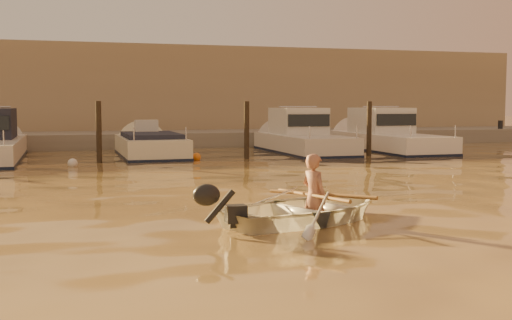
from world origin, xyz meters
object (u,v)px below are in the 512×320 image
object	(u,v)px
dinghy	(309,209)
moored_boat_4	(303,137)
person	(314,196)
moored_boat_5	(388,135)
moored_boat_3	(150,150)
waterfront_building	(88,95)

from	to	relation	value
dinghy	moored_boat_4	size ratio (longest dim) A/B	0.45
person	moored_boat_5	bearing A→B (deg)	-53.55
person	moored_boat_3	bearing A→B (deg)	-17.63
moored_boat_3	moored_boat_4	size ratio (longest dim) A/B	0.89
waterfront_building	person	bearing A→B (deg)	-84.13
person	moored_boat_5	xyz separation A→B (m)	(8.92, 13.99, 0.23)
moored_boat_3	moored_boat_4	world-z (taller)	moored_boat_4
person	waterfront_building	distance (m)	25.20
dinghy	moored_boat_5	distance (m)	16.68
moored_boat_5	waterfront_building	bearing A→B (deg)	136.25
moored_boat_3	waterfront_building	world-z (taller)	waterfront_building
moored_boat_4	waterfront_building	bearing A→B (deg)	125.20
person	waterfront_building	world-z (taller)	waterfront_building
dinghy	moored_boat_5	xyz separation A→B (m)	(9.02, 14.02, 0.42)
dinghy	person	bearing A→B (deg)	-90.00
person	moored_boat_4	bearing A→B (deg)	-41.38
moored_boat_4	waterfront_building	distance (m)	13.58
person	moored_boat_4	world-z (taller)	moored_boat_4
dinghy	moored_boat_5	size ratio (longest dim) A/B	0.40
person	waterfront_building	size ratio (longest dim) A/B	0.03
moored_boat_3	moored_boat_5	size ratio (longest dim) A/B	0.80
person	moored_boat_5	size ratio (longest dim) A/B	0.18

